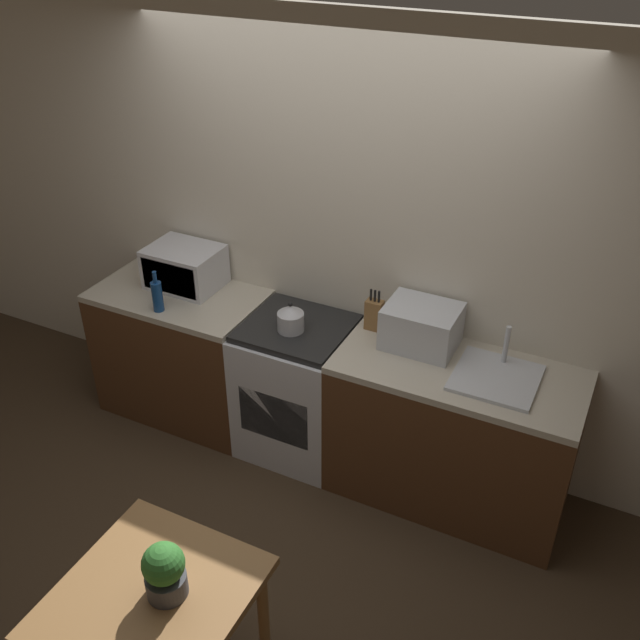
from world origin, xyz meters
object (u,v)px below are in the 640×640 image
object	(u,v)px
kettle	(291,318)
toaster_oven	(421,327)
microwave	(185,267)
dining_table	(153,612)
bottle	(157,296)
stove_range	(298,387)

from	to	relation	value
kettle	toaster_oven	bearing A→B (deg)	14.43
microwave	dining_table	distance (m)	2.24
kettle	bottle	world-z (taller)	bottle
stove_range	toaster_oven	xyz separation A→B (m)	(0.71, 0.13, 0.57)
stove_range	microwave	world-z (taller)	microwave
stove_range	kettle	size ratio (longest dim) A/B	4.80
stove_range	microwave	size ratio (longest dim) A/B	2.01
kettle	microwave	xyz separation A→B (m)	(-0.85, 0.17, 0.05)
microwave	bottle	world-z (taller)	bottle
toaster_oven	bottle	bearing A→B (deg)	-167.38
dining_table	stove_range	bearing A→B (deg)	99.15
microwave	toaster_oven	size ratio (longest dim) A/B	1.12
stove_range	bottle	world-z (taller)	bottle
bottle	toaster_oven	distance (m)	1.58
stove_range	dining_table	xyz separation A→B (m)	(0.28, -1.77, 0.18)
stove_range	toaster_oven	size ratio (longest dim) A/B	2.25
microwave	toaster_oven	distance (m)	1.57
kettle	bottle	distance (m)	0.84
microwave	bottle	size ratio (longest dim) A/B	1.70
toaster_oven	dining_table	distance (m)	1.99
stove_range	microwave	distance (m)	1.04
kettle	dining_table	world-z (taller)	kettle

